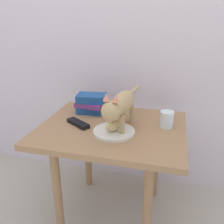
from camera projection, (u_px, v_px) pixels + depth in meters
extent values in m
plane|color=#B2A899|center=(112.00, 212.00, 1.49)|extent=(6.00, 6.00, 0.00)
cube|color=silver|center=(130.00, 19.00, 1.46)|extent=(4.00, 0.04, 2.20)
cube|color=#9E724C|center=(112.00, 129.00, 1.28)|extent=(0.75, 0.60, 0.03)
cylinder|color=#9E724C|center=(58.00, 194.00, 1.24)|extent=(0.04, 0.04, 0.55)
cylinder|color=#9E724C|center=(147.00, 211.00, 1.13)|extent=(0.04, 0.04, 0.55)
cylinder|color=#9E724C|center=(88.00, 150.00, 1.65)|extent=(0.04, 0.04, 0.55)
cylinder|color=#9E724C|center=(156.00, 159.00, 1.54)|extent=(0.04, 0.04, 0.55)
cylinder|color=silver|center=(114.00, 132.00, 1.20)|extent=(0.21, 0.21, 0.01)
ellipsoid|color=#E0BC7A|center=(113.00, 126.00, 1.19)|extent=(0.09, 0.10, 0.05)
cylinder|color=tan|center=(122.00, 126.00, 1.16)|extent=(0.02, 0.02, 0.10)
cylinder|color=tan|center=(110.00, 124.00, 1.18)|extent=(0.02, 0.02, 0.10)
cylinder|color=tan|center=(132.00, 114.00, 1.30)|extent=(0.02, 0.02, 0.10)
cylinder|color=tan|center=(121.00, 113.00, 1.32)|extent=(0.02, 0.02, 0.10)
ellipsoid|color=tan|center=(122.00, 103.00, 1.21)|extent=(0.12, 0.27, 0.11)
sphere|color=tan|center=(111.00, 111.00, 1.07)|extent=(0.09, 0.09, 0.09)
cone|color=#DD8460|center=(116.00, 98.00, 1.04)|extent=(0.03, 0.03, 0.03)
cone|color=#DD8460|center=(106.00, 97.00, 1.06)|extent=(0.03, 0.03, 0.03)
cylinder|color=tan|center=(134.00, 90.00, 1.38)|extent=(0.04, 0.16, 0.02)
cube|color=#1E4C8C|center=(91.00, 109.00, 1.45)|extent=(0.17, 0.13, 0.04)
cube|color=#72337A|center=(91.00, 104.00, 1.43)|extent=(0.17, 0.13, 0.03)
cube|color=#1E4C8C|center=(92.00, 98.00, 1.42)|extent=(0.18, 0.13, 0.04)
cylinder|color=silver|center=(167.00, 119.00, 1.25)|extent=(0.07, 0.07, 0.08)
cylinder|color=silver|center=(166.00, 123.00, 1.26)|extent=(0.06, 0.06, 0.04)
cube|color=black|center=(78.00, 123.00, 1.29)|extent=(0.15, 0.12, 0.02)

